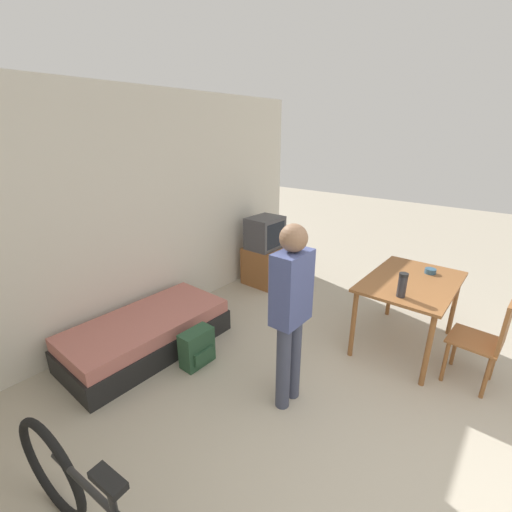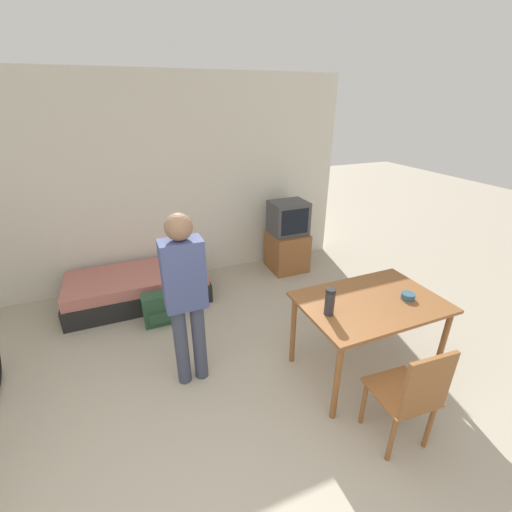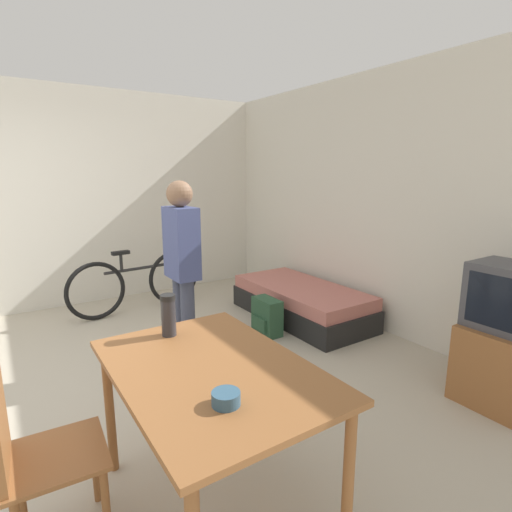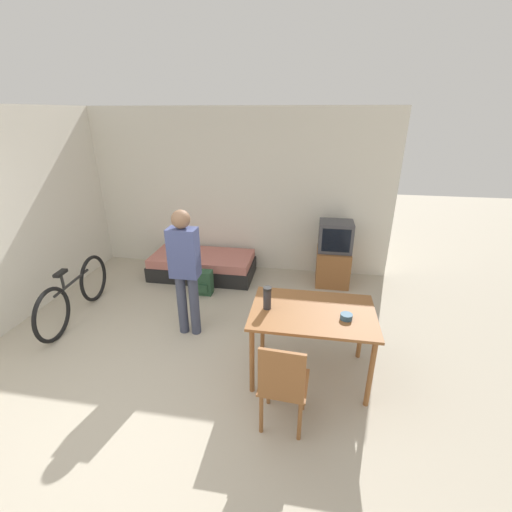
% 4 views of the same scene
% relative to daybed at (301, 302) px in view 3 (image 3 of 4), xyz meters
% --- Properties ---
extents(ground_plane, '(20.00, 20.00, 0.00)m').
position_rel_daybed_xyz_m(ground_plane, '(0.30, -2.92, -0.19)').
color(ground_plane, '#B2A893').
extents(wall_back, '(5.57, 0.06, 2.70)m').
position_rel_daybed_xyz_m(wall_back, '(0.30, 0.52, 1.16)').
color(wall_back, silver).
rests_on(wall_back, ground_plane).
extents(wall_left, '(0.06, 4.41, 2.70)m').
position_rel_daybed_xyz_m(wall_left, '(-2.01, -1.21, 1.16)').
color(wall_left, silver).
rests_on(wall_left, ground_plane).
extents(daybed, '(1.72, 0.82, 0.39)m').
position_rel_daybed_xyz_m(daybed, '(0.00, 0.00, 0.00)').
color(daybed, black).
rests_on(daybed, ground_plane).
extents(tv, '(0.52, 0.54, 1.05)m').
position_rel_daybed_xyz_m(tv, '(2.17, 0.09, 0.30)').
color(tv, brown).
rests_on(tv, ground_plane).
extents(dining_table, '(1.23, 0.84, 0.78)m').
position_rel_daybed_xyz_m(dining_table, '(1.85, -2.11, 0.50)').
color(dining_table, brown).
rests_on(dining_table, ground_plane).
extents(wooden_chair, '(0.44, 0.44, 0.92)m').
position_rel_daybed_xyz_m(wooden_chair, '(1.62, -2.87, 0.32)').
color(wooden_chair, brown).
rests_on(wooden_chair, ground_plane).
extents(bicycle, '(0.20, 1.67, 0.77)m').
position_rel_daybed_xyz_m(bicycle, '(-1.30, -1.52, 0.16)').
color(bicycle, black).
rests_on(bicycle, ground_plane).
extents(person_standing, '(0.34, 0.22, 1.61)m').
position_rel_daybed_xyz_m(person_standing, '(0.33, -1.60, 0.74)').
color(person_standing, '#3D4256').
rests_on(person_standing, ground_plane).
extents(thermos_flask, '(0.08, 0.08, 0.24)m').
position_rel_daybed_xyz_m(thermos_flask, '(1.39, -2.14, 0.72)').
color(thermos_flask, '#2D2D33').
rests_on(thermos_flask, dining_table).
extents(mate_bowl, '(0.12, 0.12, 0.05)m').
position_rel_daybed_xyz_m(mate_bowl, '(2.16, -2.21, 0.61)').
color(mate_bowl, '#335670').
rests_on(mate_bowl, dining_table).
extents(backpack, '(0.34, 0.21, 0.38)m').
position_rel_daybed_xyz_m(backpack, '(0.17, -0.61, -0.00)').
color(backpack, '#284C33').
rests_on(backpack, ground_plane).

